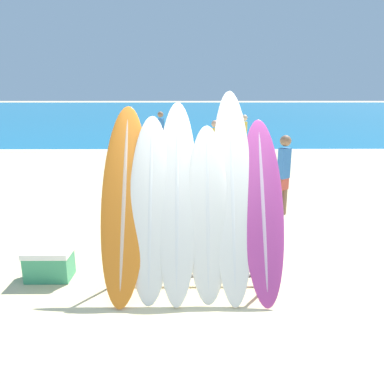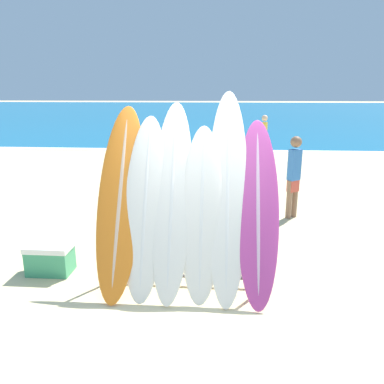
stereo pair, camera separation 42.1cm
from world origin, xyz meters
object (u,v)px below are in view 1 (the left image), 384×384
object	(u,v)px
surfboard_slot_0	(124,201)
surfboard_slot_3	(208,211)
surfboard_rack	(192,247)
person_far_left	(244,135)
person_far_right	(215,144)
cooler_box	(49,264)
surfboard_slot_2	(177,198)
surfboard_slot_4	(232,192)
surfboard_slot_5	(263,208)
surfboard_slot_1	(150,206)
person_mid_beach	(161,131)
person_near_water	(284,172)

from	to	relation	value
surfboard_slot_0	surfboard_slot_3	bearing A→B (deg)	-4.42
surfboard_rack	person_far_left	size ratio (longest dim) A/B	1.29
person_far_right	cooler_box	bearing A→B (deg)	-54.64
surfboard_slot_2	person_far_left	world-z (taller)	surfboard_slot_2
surfboard_slot_4	surfboard_slot_3	bearing A→B (deg)	-157.59
surfboard_slot_3	surfboard_slot_5	size ratio (longest dim) A/B	0.97
surfboard_slot_1	person_mid_beach	xyz separation A→B (m)	(-0.60, 9.76, -0.16)
surfboard_slot_3	person_far_right	distance (m)	6.77
surfboard_slot_3	person_mid_beach	size ratio (longest dim) A/B	1.22
cooler_box	surfboard_slot_1	bearing A→B (deg)	-7.86
surfboard_rack	person_far_right	world-z (taller)	person_far_right
surfboard_rack	person_near_water	xyz separation A→B (m)	(1.76, 2.73, 0.33)
surfboard_slot_0	surfboard_slot_1	world-z (taller)	surfboard_slot_0
surfboard_slot_1	cooler_box	xyz separation A→B (m)	(-1.35, 0.19, -0.83)
surfboard_slot_4	person_far_right	distance (m)	6.64
surfboard_slot_1	surfboard_slot_3	size ratio (longest dim) A/B	1.06
surfboard_slot_2	person_near_water	bearing A→B (deg)	54.01
surfboard_slot_0	person_far_left	world-z (taller)	surfboard_slot_0
cooler_box	surfboard_rack	bearing A→B (deg)	-5.96
surfboard_slot_0	surfboard_slot_2	xyz separation A→B (m)	(0.63, 0.00, 0.03)
surfboard_slot_3	person_mid_beach	xyz separation A→B (m)	(-1.27, 9.80, -0.11)
surfboard_slot_3	person_far_right	xyz separation A→B (m)	(0.53, 6.75, -0.15)
surfboard_slot_1	surfboard_slot_4	xyz separation A→B (m)	(0.98, 0.09, 0.15)
surfboard_slot_0	surfboard_slot_2	distance (m)	0.63
person_far_left	surfboard_slot_5	bearing A→B (deg)	21.36
surfboard_rack	cooler_box	bearing A→B (deg)	174.04
person_near_water	cooler_box	size ratio (longest dim) A/B	2.67
surfboard_slot_3	person_far_right	size ratio (longest dim) A/B	1.29
surfboard_slot_0	surfboard_slot_5	world-z (taller)	surfboard_slot_0
surfboard_rack	surfboard_slot_1	distance (m)	0.72
surfboard_slot_3	person_far_right	bearing A→B (deg)	85.52
person_far_left	person_far_right	world-z (taller)	person_far_left
surfboard_slot_2	surfboard_slot_3	world-z (taller)	surfboard_slot_2
surfboard_slot_4	person_near_water	size ratio (longest dim) A/B	1.52
surfboard_slot_4	person_near_water	xyz separation A→B (m)	(1.28, 2.63, -0.34)
surfboard_rack	person_near_water	distance (m)	3.26
person_far_left	cooler_box	bearing A→B (deg)	4.57
surfboard_slot_1	surfboard_slot_5	bearing A→B (deg)	-0.16
surfboard_rack	surfboard_slot_5	xyz separation A→B (m)	(0.84, 0.00, 0.49)
surfboard_slot_2	person_far_right	world-z (taller)	surfboard_slot_2
person_far_left	cooler_box	xyz separation A→B (m)	(-3.70, -8.53, -0.64)
surfboard_slot_4	person_far_left	bearing A→B (deg)	80.96
surfboard_slot_0	surfboard_slot_4	distance (m)	1.30
surfboard_slot_2	person_far_right	size ratio (longest dim) A/B	1.47
surfboard_slot_5	surfboard_slot_0	bearing A→B (deg)	178.32
surfboard_slot_0	person_far_left	xyz separation A→B (m)	(2.66, 8.67, -0.24)
surfboard_slot_3	surfboard_slot_4	bearing A→B (deg)	22.41
surfboard_slot_2	surfboard_slot_4	distance (m)	0.67
surfboard_slot_0	person_far_right	distance (m)	6.85
surfboard_slot_1	surfboard_slot_5	world-z (taller)	surfboard_slot_1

